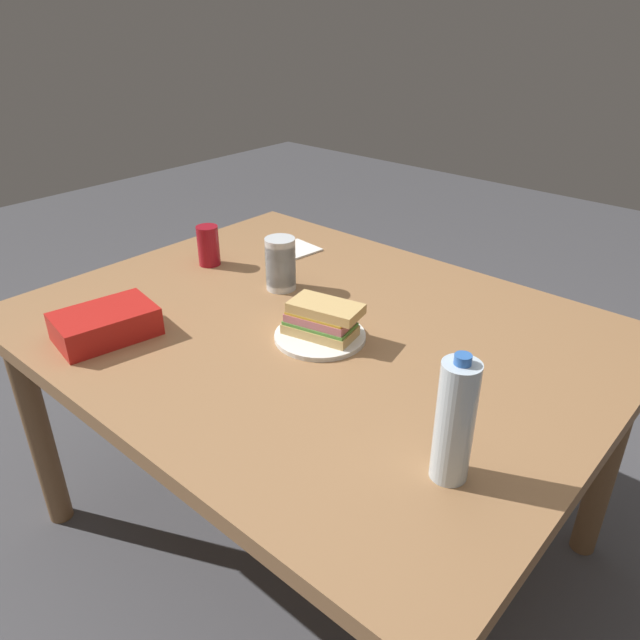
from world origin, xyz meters
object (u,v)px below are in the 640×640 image
paper_plate (320,336)px  water_bottle_tall (455,422)px  chip_bag (105,324)px  soda_can_red (208,246)px  dining_table (313,352)px  sandwich (322,319)px  plastic_cup_stack (281,264)px

paper_plate → water_bottle_tall: bearing=-23.4°
chip_bag → soda_can_red: bearing=-149.8°
soda_can_red → water_bottle_tall: bearing=-17.4°
dining_table → chip_bag: size_ratio=6.29×
paper_plate → soda_can_red: size_ratio=1.81×
dining_table → chip_bag: 0.52m
sandwich → soda_can_red: (-0.56, 0.11, 0.01)m
paper_plate → soda_can_red: (-0.56, 0.12, 0.05)m
paper_plate → plastic_cup_stack: size_ratio=1.48×
water_bottle_tall → plastic_cup_stack: 0.82m
dining_table → paper_plate: bearing=-34.5°
soda_can_red → chip_bag: (0.17, -0.45, -0.03)m
sandwich → chip_bag: bearing=-139.4°
chip_bag → sandwich: bearing=140.8°
water_bottle_tall → plastic_cup_stack: water_bottle_tall is taller
chip_bag → water_bottle_tall: bearing=108.6°
soda_can_red → paper_plate: bearing=-11.8°
sandwich → soda_can_red: 0.57m
chip_bag → paper_plate: bearing=140.8°
sandwich → water_bottle_tall: size_ratio=0.81×
soda_can_red → plastic_cup_stack: plastic_cup_stack is taller
chip_bag → dining_table: bearing=148.8°
water_bottle_tall → soda_can_red: bearing=162.6°
chip_bag → water_bottle_tall: size_ratio=0.95×
soda_can_red → chip_bag: bearing=-70.0°
sandwich → dining_table: bearing=148.6°
dining_table → chip_bag: chip_bag is taller
dining_table → soda_can_red: (-0.50, 0.08, 0.14)m
sandwich → water_bottle_tall: (0.47, -0.21, 0.06)m
dining_table → paper_plate: (0.06, -0.04, 0.09)m
dining_table → paper_plate: size_ratio=6.55×
chip_bag → plastic_cup_stack: 0.49m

